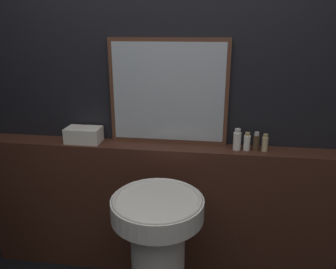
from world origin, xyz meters
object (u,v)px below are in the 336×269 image
object	(u,v)px
mirror	(168,92)
shampoo_bottle	(237,140)
lotion_bottle	(256,142)
conditioner_bottle	(247,142)
body_wash_bottle	(265,143)
pedestal_sink	(158,252)
towel_stack	(84,135)

from	to	relation	value
mirror	shampoo_bottle	xyz separation A→B (m)	(0.45, -0.07, -0.28)
lotion_bottle	mirror	bearing A→B (deg)	172.58
shampoo_bottle	conditioner_bottle	size ratio (longest dim) A/B	1.18
conditioner_bottle	lotion_bottle	xyz separation A→B (m)	(0.06, 0.00, 0.00)
mirror	lotion_bottle	xyz separation A→B (m)	(0.57, -0.07, -0.28)
conditioner_bottle	body_wash_bottle	size ratio (longest dim) A/B	1.06
pedestal_sink	shampoo_bottle	xyz separation A→B (m)	(0.43, 0.49, 0.51)
shampoo_bottle	lotion_bottle	bearing A→B (deg)	0.00
conditioner_bottle	mirror	bearing A→B (deg)	171.77
pedestal_sink	conditioner_bottle	world-z (taller)	conditioner_bottle
towel_stack	conditioner_bottle	distance (m)	1.07
conditioner_bottle	towel_stack	bearing A→B (deg)	180.00
conditioner_bottle	body_wash_bottle	bearing A→B (deg)	0.00
pedestal_sink	body_wash_bottle	size ratio (longest dim) A/B	7.66
pedestal_sink	body_wash_bottle	world-z (taller)	body_wash_bottle
towel_stack	shampoo_bottle	size ratio (longest dim) A/B	1.68
pedestal_sink	mirror	bearing A→B (deg)	92.30
shampoo_bottle	lotion_bottle	world-z (taller)	shampoo_bottle
mirror	towel_stack	bearing A→B (deg)	-172.54
mirror	body_wash_bottle	world-z (taller)	mirror
mirror	lotion_bottle	bearing A→B (deg)	-7.42
lotion_bottle	body_wash_bottle	xyz separation A→B (m)	(0.05, 0.00, -0.01)
towel_stack	shampoo_bottle	bearing A→B (deg)	0.00
conditioner_bottle	lotion_bottle	bearing A→B (deg)	0.00
towel_stack	body_wash_bottle	bearing A→B (deg)	0.00
pedestal_sink	conditioner_bottle	xyz separation A→B (m)	(0.49, 0.49, 0.50)
mirror	towel_stack	world-z (taller)	mirror
towel_stack	lotion_bottle	size ratio (longest dim) A/B	1.90
lotion_bottle	conditioner_bottle	bearing A→B (deg)	180.00
body_wash_bottle	pedestal_sink	bearing A→B (deg)	-140.83
pedestal_sink	conditioner_bottle	bearing A→B (deg)	44.95
pedestal_sink	lotion_bottle	bearing A→B (deg)	41.84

